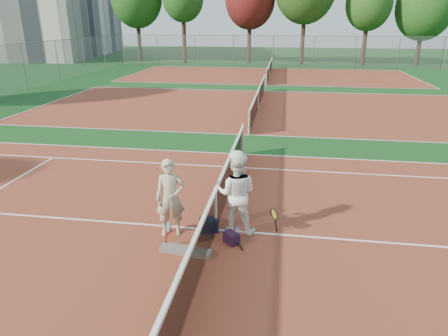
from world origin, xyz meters
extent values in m
plane|color=#103E16|center=(0.00, 0.00, 0.00)|extent=(130.00, 130.00, 0.00)
cube|color=brown|center=(0.00, 0.00, 0.00)|extent=(23.77, 10.97, 0.01)
cube|color=brown|center=(0.00, 13.50, 0.00)|extent=(23.77, 10.97, 0.01)
cube|color=brown|center=(0.00, 27.00, 0.00)|extent=(23.77, 10.97, 0.01)
imported|color=#B8AD8E|center=(-0.94, -0.29, 0.86)|extent=(0.72, 0.57, 1.72)
imported|color=white|center=(0.45, 0.05, 0.91)|extent=(0.92, 0.73, 1.82)
cube|color=black|center=(-0.15, -0.08, 0.16)|extent=(0.46, 0.39, 0.31)
cube|color=black|center=(0.41, -0.50, 0.13)|extent=(0.37, 0.37, 0.25)
cube|color=#625C59|center=(-0.45, -1.03, 0.06)|extent=(1.08, 0.40, 0.11)
cylinder|color=silver|center=(0.53, -0.36, 0.15)|extent=(0.09, 0.09, 0.30)
cylinder|color=#382314|center=(-15.23, 37.53, 2.71)|extent=(0.44, 0.44, 5.41)
cylinder|color=#382314|center=(-9.80, 36.80, 2.67)|extent=(0.44, 0.44, 5.34)
cylinder|color=#382314|center=(-2.73, 37.44, 2.58)|extent=(0.44, 0.44, 5.16)
ellipsoid|color=#4E1010|center=(-2.73, 37.44, 6.45)|extent=(5.24, 5.24, 6.03)
cylinder|color=#382314|center=(2.94, 36.63, 3.01)|extent=(0.44, 0.44, 6.01)
cylinder|color=#382314|center=(9.26, 36.98, 2.39)|extent=(0.44, 0.44, 4.78)
ellipsoid|color=#1E4B15|center=(9.26, 36.98, 5.98)|extent=(4.57, 4.57, 5.26)
cylinder|color=#382314|center=(14.79, 37.53, 2.26)|extent=(0.44, 0.44, 4.52)
ellipsoid|color=#1A4814|center=(14.79, 37.53, 5.66)|extent=(5.64, 5.64, 6.49)
camera|label=1|loc=(1.37, -7.82, 4.44)|focal=32.00mm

